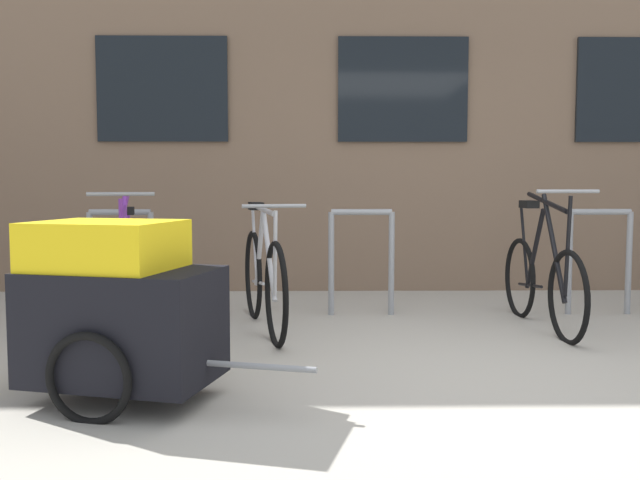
# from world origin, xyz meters

# --- Properties ---
(ground_plane) EXTENTS (42.00, 42.00, 0.00)m
(ground_plane) POSITION_xyz_m (0.00, 0.00, 0.00)
(ground_plane) COLOR #B2ADA0
(storefront_building) EXTENTS (28.00, 5.36, 6.13)m
(storefront_building) POSITION_xyz_m (0.00, 5.86, 3.07)
(storefront_building) COLOR #7A604C
(storefront_building) RESTS_ON ground
(bike_rack) EXTENTS (6.55, 0.05, 0.89)m
(bike_rack) POSITION_xyz_m (0.50, 1.90, 0.53)
(bike_rack) COLOR gray
(bike_rack) RESTS_ON ground
(bicycle_black) EXTENTS (0.44, 1.65, 1.08)m
(bicycle_black) POSITION_xyz_m (0.83, 1.35, 0.37)
(bicycle_black) COLOR black
(bicycle_black) RESTS_ON ground
(bicycle_purple) EXTENTS (0.52, 1.75, 1.06)m
(bicycle_purple) POSITION_xyz_m (-2.30, 1.29, 0.38)
(bicycle_purple) COLOR black
(bicycle_purple) RESTS_ON ground
(bicycle_silver) EXTENTS (0.54, 1.74, 0.98)m
(bicycle_silver) POSITION_xyz_m (-1.29, 1.32, 0.39)
(bicycle_silver) COLOR black
(bicycle_silver) RESTS_ON ground
(bike_trailer) EXTENTS (1.48, 0.81, 0.93)m
(bike_trailer) POSITION_xyz_m (-1.89, -0.41, 0.47)
(bike_trailer) COLOR black
(bike_trailer) RESTS_ON ground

